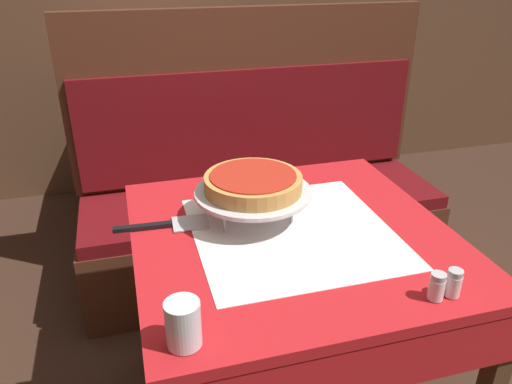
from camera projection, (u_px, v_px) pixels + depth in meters
The scene contains 10 objects.
dining_table_front at pixel (291, 263), 1.43m from camera, with size 0.87×0.87×0.76m.
dining_table_rear at pixel (165, 109), 2.80m from camera, with size 0.73×0.73×0.76m.
booth_bench at pixel (260, 208), 2.40m from camera, with size 1.67×0.53×1.24m.
pizza_pan_stand at pixel (253, 193), 1.42m from camera, with size 0.34×0.34×0.09m.
deep_dish_pizza at pixel (253, 183), 1.41m from camera, with size 0.28×0.28×0.05m.
pizza_server at pixel (166, 225), 1.41m from camera, with size 0.27×0.09×0.01m.
water_glass_near at pixel (183, 324), 0.97m from camera, with size 0.07×0.07×0.10m.
salt_shaker at pixel (437, 286), 1.11m from camera, with size 0.04×0.04×0.07m.
pepper_shaker at pixel (454, 283), 1.12m from camera, with size 0.03×0.03×0.07m.
condiment_caddy at pixel (156, 87), 2.68m from camera, with size 0.13×0.13×0.16m.
Camera 1 is at (-0.42, -1.13, 1.46)m, focal length 35.00 mm.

